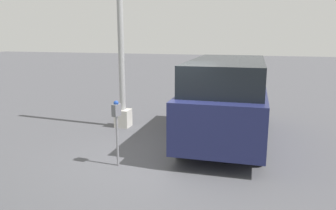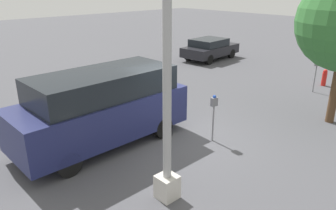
% 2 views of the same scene
% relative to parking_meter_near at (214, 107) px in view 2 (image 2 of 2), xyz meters
% --- Properties ---
extents(ground_plane, '(80.00, 80.00, 0.00)m').
position_rel_parking_meter_near_xyz_m(ground_plane, '(0.54, -0.67, -1.08)').
color(ground_plane, '#4C4C51').
extents(parking_meter_near, '(0.22, 0.15, 1.47)m').
position_rel_parking_meter_near_xyz_m(parking_meter_near, '(0.00, 0.00, 0.00)').
color(parking_meter_near, gray).
rests_on(parking_meter_near, ground).
extents(parking_meter_far, '(0.22, 0.15, 1.51)m').
position_rel_parking_meter_near_xyz_m(parking_meter_far, '(-6.94, -0.09, 0.03)').
color(parking_meter_far, gray).
rests_on(parking_meter_far, ground).
extents(lamp_post, '(0.44, 0.44, 5.30)m').
position_rel_parking_meter_near_xyz_m(lamp_post, '(2.92, 1.15, 0.76)').
color(lamp_post, beige).
rests_on(lamp_post, ground).
extents(parked_van, '(5.14, 2.10, 2.20)m').
position_rel_parking_meter_near_xyz_m(parked_van, '(2.51, -2.08, 0.10)').
color(parked_van, navy).
rests_on(parked_van, ground).
extents(car_distant, '(3.97, 2.09, 1.30)m').
position_rel_parking_meter_near_xyz_m(car_distant, '(-8.62, -7.49, -0.39)').
color(car_distant, black).
rests_on(car_distant, ground).
extents(fire_hydrant, '(0.21, 0.21, 0.78)m').
position_rel_parking_meter_near_xyz_m(fire_hydrant, '(-8.24, -0.19, -0.70)').
color(fire_hydrant, red).
rests_on(fire_hydrant, ground).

